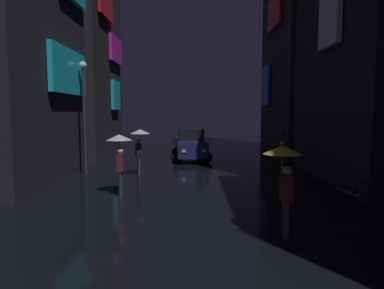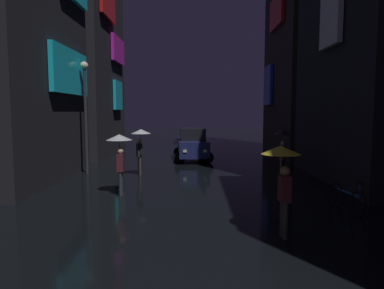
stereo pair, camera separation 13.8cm
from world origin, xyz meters
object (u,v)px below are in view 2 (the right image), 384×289
Objects in this scene: pedestrian_midstreet_centre_yellow at (282,165)px; pedestrian_midstreet_left_clear at (120,147)px; pedestrian_foreground_right_black at (283,141)px; car_distant at (192,145)px; streetlamp_left_far at (85,104)px; bicycle_parked_at_storefront at (347,198)px; pedestrian_far_right_clear at (140,139)px.

pedestrian_midstreet_centre_yellow and pedestrian_midstreet_left_clear have the same top height.
pedestrian_midstreet_centre_yellow is at bearing -104.43° from pedestrian_foreground_right_black.
streetlamp_left_far is (-4.94, -4.65, 2.36)m from car_distant.
car_distant is (-4.67, 10.70, 0.54)m from bicycle_parked_at_storefront.
streetlamp_left_far reaches higher than pedestrian_far_right_clear.
pedestrian_far_right_clear is at bearing 120.54° from pedestrian_midstreet_centre_yellow.
bicycle_parked_at_storefront is at bearing -81.74° from pedestrian_foreground_right_black.
streetlamp_left_far reaches higher than pedestrian_midstreet_left_clear.
pedestrian_midstreet_left_clear is at bearing -105.39° from car_distant.
pedestrian_far_right_clear is (0.13, 3.69, 0.00)m from pedestrian_midstreet_left_clear.
pedestrian_foreground_right_black is 5.03m from bicycle_parked_at_storefront.
car_distant is at bearing 113.56° from bicycle_parked_at_storefront.
bicycle_parked_at_storefront is 11.69m from car_distant.
pedestrian_far_right_clear reaches higher than bicycle_parked_at_storefront.
pedestrian_midstreet_centre_yellow is 12.99m from car_distant.
pedestrian_midstreet_centre_yellow is at bearing -59.46° from pedestrian_far_right_clear.
pedestrian_midstreet_left_clear is 5.14m from streetlamp_left_far.
car_distant is at bearing 65.88° from pedestrian_far_right_clear.
pedestrian_foreground_right_black is 0.41× the size of streetlamp_left_far.
streetlamp_left_far is at bearing 120.85° from pedestrian_midstreet_left_clear.
pedestrian_far_right_clear is at bearing -114.12° from car_distant.
bicycle_parked_at_storefront is at bearing -66.44° from car_distant.
pedestrian_foreground_right_black is 6.32m from pedestrian_far_right_clear.
pedestrian_foreground_right_black is at bearing 75.57° from pedestrian_midstreet_centre_yellow.
streetlamp_left_far is at bearing 147.80° from bicycle_parked_at_storefront.
pedestrian_foreground_right_black is at bearing 98.26° from bicycle_parked_at_storefront.
pedestrian_midstreet_left_clear is at bearing -155.22° from pedestrian_foreground_right_black.
pedestrian_far_right_clear is (-4.50, 7.63, 0.00)m from pedestrian_midstreet_centre_yellow.
car_distant is at bearing 99.73° from pedestrian_midstreet_centre_yellow.
pedestrian_midstreet_left_clear is 1.17× the size of bicycle_parked_at_storefront.
car_distant is (2.31, 5.16, -0.74)m from pedestrian_far_right_clear.
pedestrian_foreground_right_black is 0.50× the size of car_distant.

